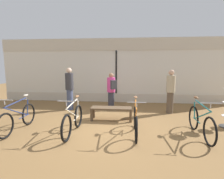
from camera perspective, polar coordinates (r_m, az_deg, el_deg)
ground_plane at (r=5.43m, az=-1.80°, el=-12.50°), size 24.00×24.00×0.00m
shop_back_wall at (r=8.84m, az=1.40°, el=6.39°), size 12.00×0.08×3.20m
bicycle_far_left at (r=5.80m, az=-28.27°, el=-8.18°), size 0.46×1.76×1.02m
bicycle_left at (r=5.05m, az=-12.58°, el=-9.74°), size 0.46×1.72×1.03m
bicycle_right at (r=4.89m, az=7.69°, el=-10.26°), size 0.46×1.70×1.02m
bicycle_far_right at (r=5.28m, az=26.95°, el=-9.52°), size 0.46×1.78×1.04m
display_bench at (r=6.06m, az=-0.20°, el=-6.59°), size 1.40×0.44×0.45m
customer_near_rack at (r=7.34m, az=-0.21°, el=-0.22°), size 0.50×0.56×1.57m
customer_by_window at (r=7.19m, az=18.58°, el=-0.34°), size 0.48×0.48×1.72m
customer_mid_floor at (r=7.57m, az=-13.69°, el=0.55°), size 0.46×0.46×1.78m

